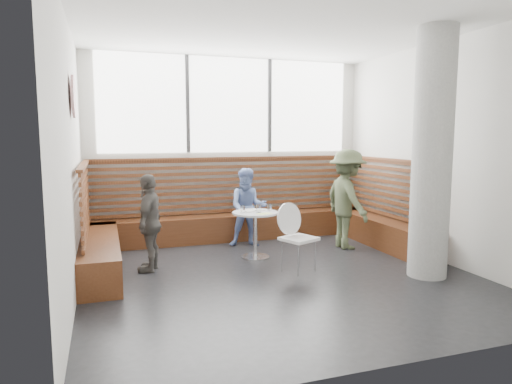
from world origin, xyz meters
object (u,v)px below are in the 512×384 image
object	(u,v)px
cafe_chair	(297,231)
adult_man	(347,199)
cafe_table	(255,225)
child_left	(150,223)
child_back	(248,208)
concrete_column	(432,155)

from	to	relation	value
cafe_chair	adult_man	xyz separation A→B (m)	(1.28, 0.90, 0.27)
cafe_table	child_left	distance (m)	1.58
child_back	child_left	xyz separation A→B (m)	(-1.68, -0.88, 0.01)
cafe_table	cafe_chair	distance (m)	0.85
adult_man	child_back	bearing A→B (deg)	66.94
cafe_chair	child_left	bearing A→B (deg)	138.21
cafe_table	concrete_column	bearing A→B (deg)	-39.77
concrete_column	cafe_chair	xyz separation A→B (m)	(-1.54, 0.78, -1.06)
concrete_column	cafe_chair	size ratio (longest dim) A/B	3.45
cafe_table	cafe_chair	bearing A→B (deg)	-66.55
concrete_column	child_back	distance (m)	3.04
child_left	concrete_column	bearing A→B (deg)	88.67
cafe_table	child_left	world-z (taller)	child_left
cafe_table	child_back	size ratio (longest dim) A/B	0.54
concrete_column	cafe_table	world-z (taller)	concrete_column
cafe_table	child_left	size ratio (longest dim) A/B	0.53
cafe_chair	child_left	distance (m)	2.01
cafe_chair	adult_man	world-z (taller)	adult_man
concrete_column	cafe_table	bearing A→B (deg)	140.23
cafe_chair	cafe_table	bearing A→B (deg)	89.95
adult_man	cafe_chair	bearing A→B (deg)	124.15
adult_man	child_left	world-z (taller)	adult_man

